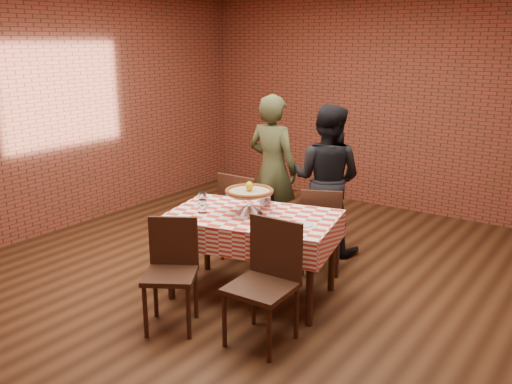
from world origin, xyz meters
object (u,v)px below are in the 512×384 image
pizza_stand (249,203)px  chair_near_left (170,277)px  diner_olive (273,169)px  diner_black (327,179)px  chair_near_right (261,286)px  condiment_caddy (267,198)px  table (252,255)px  pizza (249,192)px  water_glass_right (202,198)px  chair_far_left (248,216)px  water_glass_left (202,206)px  chair_far_right (322,229)px

pizza_stand → chair_near_left: 0.98m
diner_olive → diner_black: size_ratio=1.05×
chair_near_right → condiment_caddy: bearing=120.0°
table → pizza_stand: size_ratio=3.39×
table → pizza: pizza is taller
pizza → water_glass_right: bearing=-174.4°
diner_olive → chair_near_right: bearing=121.9°
water_glass_right → chair_far_left: size_ratio=0.13×
chair_near_right → chair_far_left: 1.68m
condiment_caddy → chair_far_left: bearing=129.1°
pizza → chair_near_right: 1.00m
water_glass_left → diner_olive: diner_olive is taller
water_glass_right → pizza: bearing=5.6°
condiment_caddy → chair_near_right: 1.13m
water_glass_right → chair_near_right: 1.28m
pizza_stand → diner_black: 1.33m
chair_near_right → chair_far_left: bearing=127.3°
water_glass_right → chair_near_right: (1.08, -0.60, -0.35)m
pizza → chair_near_right: size_ratio=0.46×
pizza_stand → diner_black: diner_black is taller
table → chair_far_right: 0.87m
pizza → chair_near_left: 1.02m
table → pizza_stand: (-0.05, 0.02, 0.48)m
table → diner_olive: bearing=116.6°
pizza_stand → water_glass_right: size_ratio=3.56×
chair_near_left → diner_black: bearing=53.3°
chair_near_right → diner_olive: (-1.16, 1.90, 0.36)m
water_glass_left → chair_near_right: bearing=-24.4°
chair_far_right → table: bearing=49.5°
pizza → chair_far_left: (-0.49, 0.65, -0.49)m
chair_near_left → chair_far_right: bearing=44.3°
pizza_stand → diner_olive: size_ratio=0.25×
pizza_stand → chair_far_left: (-0.49, 0.65, -0.39)m
pizza → chair_far_right: bearing=71.1°
pizza → chair_near_right: (0.58, -0.65, -0.48)m
chair_near_left → table: bearing=46.1°
chair_near_left → chair_near_right: chair_near_right is taller
chair_near_right → pizza_stand: bearing=129.5°
condiment_caddy → chair_near_left: size_ratio=0.18×
pizza_stand → water_glass_left: bearing=-145.5°
table → diner_olive: 1.49m
pizza_stand → chair_near_right: 0.95m
water_glass_left → diner_olive: 1.50m
chair_near_right → pizza: bearing=129.5°
chair_far_right → water_glass_left: bearing=34.4°
water_glass_left → water_glass_right: bearing=130.5°
water_glass_right → diner_olive: bearing=93.9°
water_glass_right → chair_far_right: bearing=48.0°
table → condiment_caddy: 0.54m
chair_far_left → diner_black: (0.54, 0.68, 0.33)m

